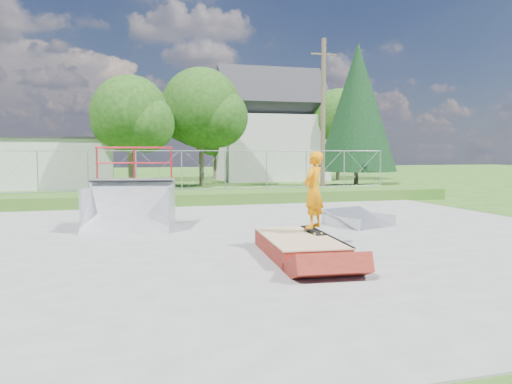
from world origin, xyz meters
TOP-DOWN VIEW (x-y plane):
  - ground at (0.00, 0.00)m, footprint 120.00×120.00m
  - concrete_pad at (0.00, 0.00)m, footprint 20.00×16.00m
  - grass_berm at (0.00, 9.50)m, footprint 24.00×3.00m
  - grind_box at (0.87, -2.08)m, footprint 1.63×2.98m
  - quarter_pipe at (-2.52, 2.49)m, footprint 2.74×2.46m
  - flat_bank_ramp at (4.13, 1.44)m, footprint 1.93×2.00m
  - skateboard at (1.36, -1.70)m, footprint 0.32×0.82m
  - skater at (1.36, -1.70)m, footprint 0.74×0.72m
  - chain_link_fence at (0.00, 10.50)m, footprint 20.00×0.06m
  - utility_building_flat at (-8.00, 22.00)m, footprint 10.00×6.00m
  - gable_house at (9.00, 26.00)m, footprint 8.40×6.08m
  - utility_pole at (7.50, 12.00)m, footprint 0.24×0.24m
  - tree_left_near at (-1.75, 17.83)m, footprint 4.76×4.48m
  - tree_center at (2.78, 19.81)m, footprint 5.44×5.12m
  - tree_right_far at (14.27, 23.82)m, footprint 5.10×4.80m
  - tree_back_mid at (5.21, 27.86)m, footprint 4.08×3.84m
  - conifer_tree at (12.00, 17.00)m, footprint 5.04×5.04m

SIDE VIEW (x-z plane):
  - ground at x=0.00m, z-range 0.00..0.00m
  - concrete_pad at x=0.00m, z-range 0.00..0.04m
  - grind_box at x=0.87m, z-range 0.00..0.43m
  - flat_bank_ramp at x=4.13m, z-range 0.00..0.46m
  - grass_berm at x=0.00m, z-range 0.00..0.50m
  - skateboard at x=1.36m, z-range 0.41..0.54m
  - quarter_pipe at x=-2.52m, z-range 0.00..2.39m
  - skater at x=1.36m, z-range 0.47..2.18m
  - chain_link_fence at x=0.00m, z-range 0.50..2.30m
  - utility_building_flat at x=-8.00m, z-range 0.00..3.00m
  - tree_back_mid at x=5.21m, z-range 0.78..6.48m
  - gable_house at x=9.00m, z-range -0.63..8.31m
  - utility_pole at x=7.50m, z-range 0.00..8.00m
  - tree_left_near at x=-1.75m, z-range 0.91..7.56m
  - tree_right_far at x=14.27m, z-range 0.98..8.10m
  - tree_center at x=2.78m, z-range 1.05..8.65m
  - conifer_tree at x=12.00m, z-range 0.50..9.60m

